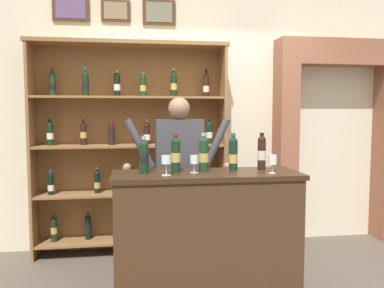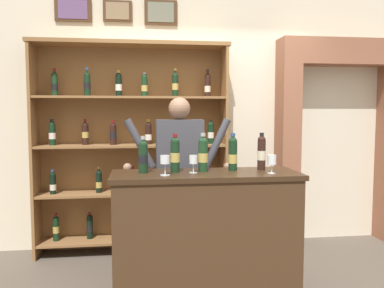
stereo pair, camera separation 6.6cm
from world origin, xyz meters
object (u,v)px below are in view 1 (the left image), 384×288
object	(u,v)px
tasting_counter	(206,236)
wine_glass_left	(166,161)
tasting_bottle_chianti	(233,153)
tasting_bottle_super_tuscan	(144,156)
tasting_bottle_bianco	(262,152)
wine_glass_spare	(272,160)
tasting_bottle_rosso	(176,154)
wine_glass_center	(194,161)
shopkeeper	(179,165)
tasting_bottle_grappa	(204,153)
wine_shelf	(131,143)

from	to	relation	value
tasting_counter	wine_glass_left	xyz separation A→B (m)	(-0.33, -0.10, 0.64)
tasting_bottle_chianti	wine_glass_left	distance (m)	0.60
tasting_counter	tasting_bottle_super_tuscan	world-z (taller)	tasting_bottle_super_tuscan
tasting_bottle_super_tuscan	tasting_bottle_bianco	size ratio (longest dim) A/B	0.95
wine_glass_spare	tasting_bottle_rosso	bearing A→B (deg)	167.38
tasting_bottle_rosso	wine_glass_left	xyz separation A→B (m)	(-0.09, -0.15, -0.04)
tasting_counter	tasting_bottle_super_tuscan	bearing A→B (deg)	174.47
wine_glass_center	shopkeeper	bearing A→B (deg)	96.38
shopkeeper	tasting_bottle_grappa	size ratio (longest dim) A/B	5.29
tasting_bottle_bianco	wine_shelf	bearing A→B (deg)	133.77
tasting_bottle_super_tuscan	wine_glass_spare	size ratio (longest dim) A/B	1.99
tasting_bottle_bianco	wine_glass_center	xyz separation A→B (m)	(-0.59, -0.09, -0.05)
tasting_bottle_grappa	tasting_bottle_chianti	size ratio (longest dim) A/B	1.01
tasting_bottle_chianti	wine_glass_spare	distance (m)	0.34
wine_shelf	tasting_bottle_chianti	bearing A→B (deg)	-53.55
wine_glass_left	tasting_bottle_chianti	bearing A→B (deg)	17.67
shopkeeper	wine_glass_center	xyz separation A→B (m)	(0.06, -0.53, 0.11)
shopkeeper	wine_glass_center	distance (m)	0.54
tasting_counter	tasting_bottle_super_tuscan	size ratio (longest dim) A/B	5.11
shopkeeper	tasting_bottle_rosso	size ratio (longest dim) A/B	5.36
tasting_bottle_rosso	wine_glass_center	size ratio (longest dim) A/B	2.19
wine_shelf	wine_glass_spare	world-z (taller)	wine_shelf
wine_glass_spare	wine_glass_left	bearing A→B (deg)	178.94
tasting_bottle_grappa	tasting_bottle_bianco	size ratio (longest dim) A/B	1.01
tasting_bottle_rosso	wine_shelf	bearing A→B (deg)	107.19
wine_glass_left	tasting_bottle_bianco	bearing A→B (deg)	12.86
wine_glass_left	tasting_bottle_super_tuscan	bearing A→B (deg)	138.81
tasting_bottle_super_tuscan	tasting_bottle_chianti	bearing A→B (deg)	2.97
tasting_bottle_grappa	wine_glass_center	bearing A→B (deg)	-142.31
tasting_counter	wine_glass_left	bearing A→B (deg)	-163.82
tasting_bottle_chianti	wine_glass_center	bearing A→B (deg)	-166.29
wine_glass_center	tasting_bottle_rosso	bearing A→B (deg)	159.37
wine_shelf	tasting_bottle_super_tuscan	distance (m)	1.19
wine_shelf	wine_glass_left	xyz separation A→B (m)	(0.27, -1.33, -0.04)
tasting_bottle_bianco	wine_glass_center	bearing A→B (deg)	-171.49
shopkeeper	tasting_bottle_bianco	distance (m)	0.80
tasting_bottle_super_tuscan	tasting_bottle_bianco	xyz separation A→B (m)	(0.99, 0.04, 0.01)
tasting_bottle_grappa	wine_glass_spare	size ratio (longest dim) A/B	2.12
tasting_counter	tasting_bottle_rosso	distance (m)	0.72
tasting_counter	tasting_bottle_grappa	size ratio (longest dim) A/B	4.80
tasting_bottle_chianti	tasting_bottle_super_tuscan	bearing A→B (deg)	-177.03
tasting_bottle_grappa	wine_glass_left	world-z (taller)	tasting_bottle_grappa
wine_glass_center	wine_glass_left	size ratio (longest dim) A/B	0.92
wine_shelf	tasting_bottle_bianco	world-z (taller)	wine_shelf
wine_shelf	wine_glass_spare	xyz separation A→B (m)	(1.12, -1.35, -0.05)
tasting_counter	tasting_bottle_grappa	bearing A→B (deg)	98.24
tasting_bottle_bianco	wine_glass_spare	distance (m)	0.21
tasting_counter	shopkeeper	bearing A→B (deg)	106.67
wine_glass_spare	wine_glass_left	xyz separation A→B (m)	(-0.84, 0.02, 0.01)
tasting_bottle_super_tuscan	tasting_bottle_bianco	world-z (taller)	tasting_bottle_bianco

